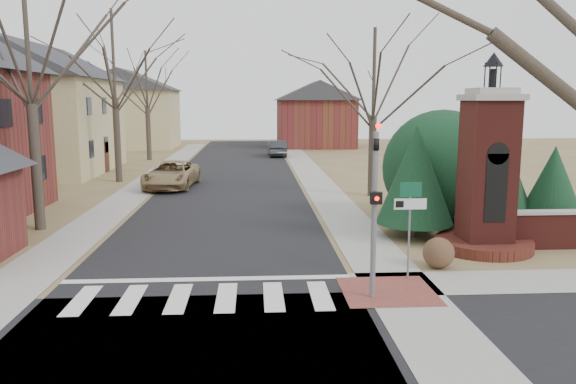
{
  "coord_description": "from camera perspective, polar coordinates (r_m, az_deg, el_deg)",
  "views": [
    {
      "loc": [
        1.34,
        -12.88,
        4.94
      ],
      "look_at": [
        2.49,
        6.0,
        1.86
      ],
      "focal_mm": 35.0,
      "sensor_mm": 36.0,
      "label": 1
    }
  ],
  "objects": [
    {
      "name": "ground",
      "position": [
        13.86,
        -8.97,
        -11.75
      ],
      "size": [
        120.0,
        120.0,
        0.0
      ],
      "primitive_type": "plane",
      "color": "brown",
      "rests_on": "ground"
    },
    {
      "name": "main_street",
      "position": [
        35.26,
        -5.62,
        1.16
      ],
      "size": [
        8.0,
        70.0,
        0.01
      ],
      "primitive_type": "cube",
      "color": "black",
      "rests_on": "ground"
    },
    {
      "name": "cross_street",
      "position": [
        11.13,
        -10.49,
        -17.25
      ],
      "size": [
        120.0,
        8.0,
        0.01
      ],
      "primitive_type": "cube",
      "color": "black",
      "rests_on": "ground"
    },
    {
      "name": "crosswalk_zone",
      "position": [
        14.61,
        -8.68,
        -10.59
      ],
      "size": [
        8.0,
        2.2,
        0.02
      ],
      "primitive_type": "cube",
      "color": "silver",
      "rests_on": "ground"
    },
    {
      "name": "stop_bar",
      "position": [
        16.02,
        -8.19,
        -8.78
      ],
      "size": [
        8.0,
        0.35,
        0.02
      ],
      "primitive_type": "cube",
      "color": "silver",
      "rests_on": "ground"
    },
    {
      "name": "sidewalk_right_main",
      "position": [
        35.44,
        2.81,
        1.24
      ],
      "size": [
        2.0,
        60.0,
        0.02
      ],
      "primitive_type": "cube",
      "color": "gray",
      "rests_on": "ground"
    },
    {
      "name": "sidewalk_left",
      "position": [
        35.83,
        -13.96,
        1.07
      ],
      "size": [
        2.0,
        60.0,
        0.02
      ],
      "primitive_type": "cube",
      "color": "gray",
      "rests_on": "ground"
    },
    {
      "name": "curb_apron",
      "position": [
        15.13,
        10.1,
        -9.91
      ],
      "size": [
        2.4,
        2.4,
        0.02
      ],
      "primitive_type": "cube",
      "color": "brown",
      "rests_on": "ground"
    },
    {
      "name": "traffic_signal_pole",
      "position": [
        13.98,
        8.81,
        -0.56
      ],
      "size": [
        0.28,
        0.41,
        4.5
      ],
      "color": "slate",
      "rests_on": "ground"
    },
    {
      "name": "sign_post",
      "position": [
        15.75,
        12.27,
        -1.91
      ],
      "size": [
        0.9,
        0.07,
        2.75
      ],
      "color": "slate",
      "rests_on": "ground"
    },
    {
      "name": "brick_gate_monument",
      "position": [
        19.65,
        19.52,
        0.59
      ],
      "size": [
        3.2,
        3.2,
        6.47
      ],
      "color": "#571E19",
      "rests_on": "ground"
    },
    {
      "name": "house_stucco_left",
      "position": [
        42.55,
        -24.14,
        7.99
      ],
      "size": [
        9.8,
        12.8,
        9.28
      ],
      "color": "#CDC088",
      "rests_on": "ground"
    },
    {
      "name": "house_distant_left",
      "position": [
        62.33,
        -16.01,
        8.27
      ],
      "size": [
        10.8,
        8.8,
        8.53
      ],
      "color": "#CDC088",
      "rests_on": "ground"
    },
    {
      "name": "house_distant_right",
      "position": [
        61.25,
        2.79,
        8.03
      ],
      "size": [
        8.8,
        8.8,
        7.3
      ],
      "color": "brown",
      "rests_on": "ground"
    },
    {
      "name": "evergreen_near",
      "position": [
        20.9,
        12.85,
        1.75
      ],
      "size": [
        2.8,
        2.8,
        4.1
      ],
      "color": "#473D33",
      "rests_on": "ground"
    },
    {
      "name": "evergreen_mid",
      "position": [
        23.11,
        19.93,
        2.88
      ],
      "size": [
        3.4,
        3.4,
        4.7
      ],
      "color": "#473D33",
      "rests_on": "ground"
    },
    {
      "name": "evergreen_far",
      "position": [
        23.18,
        25.35,
        0.81
      ],
      "size": [
        2.4,
        2.4,
        3.3
      ],
      "color": "#473D33",
      "rests_on": "ground"
    },
    {
      "name": "evergreen_mass",
      "position": [
        23.79,
        15.35,
        2.79
      ],
      "size": [
        4.8,
        4.8,
        4.8
      ],
      "primitive_type": "sphere",
      "color": "#10311B",
      "rests_on": "ground"
    },
    {
      "name": "bare_tree_0",
      "position": [
        23.58,
        -25.08,
        15.12
      ],
      "size": [
        8.05,
        8.05,
        11.15
      ],
      "color": "#473D33",
      "rests_on": "ground"
    },
    {
      "name": "bare_tree_1",
      "position": [
        36.0,
        -17.37,
        13.77
      ],
      "size": [
        8.4,
        8.4,
        11.64
      ],
      "color": "#473D33",
      "rests_on": "ground"
    },
    {
      "name": "bare_tree_2",
      "position": [
        48.74,
        -14.21,
        11.43
      ],
      "size": [
        7.35,
        7.35,
        10.19
      ],
      "color": "#473D33",
      "rests_on": "ground"
    },
    {
      "name": "bare_tree_3",
      "position": [
        29.58,
        8.76,
        12.54
      ],
      "size": [
        7.0,
        7.0,
        9.7
      ],
      "color": "#473D33",
      "rests_on": "ground"
    },
    {
      "name": "pickup_truck",
      "position": [
        32.87,
        -11.74,
        1.75
      ],
      "size": [
        2.97,
        5.66,
        1.52
      ],
      "primitive_type": "imported",
      "rotation": [
        0.0,
        0.0,
        -0.08
      ],
      "color": "#9C8255",
      "rests_on": "ground"
    },
    {
      "name": "distant_car",
      "position": [
        50.68,
        -1.14,
        4.47
      ],
      "size": [
        1.66,
        4.38,
        1.43
      ],
      "primitive_type": "imported",
      "rotation": [
        0.0,
        0.0,
        3.18
      ],
      "color": "#2E3135",
      "rests_on": "ground"
    },
    {
      "name": "dry_shrub_left",
      "position": [
        17.38,
        15.05,
        -5.99
      ],
      "size": [
        0.93,
        0.93,
        0.93
      ],
      "primitive_type": "sphere",
      "color": "brown",
      "rests_on": "ground"
    },
    {
      "name": "dry_shrub_right",
      "position": [
        19.76,
        20.48,
        -4.85
      ],
      "size": [
        0.66,
        0.66,
        0.66
      ],
      "primitive_type": "sphere",
      "color": "brown",
      "rests_on": "ground"
    }
  ]
}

